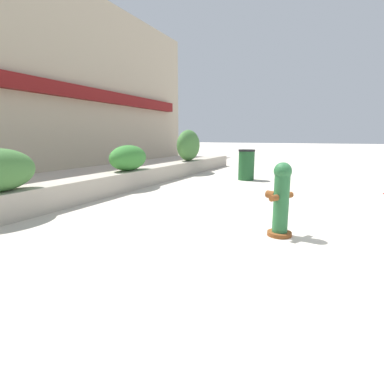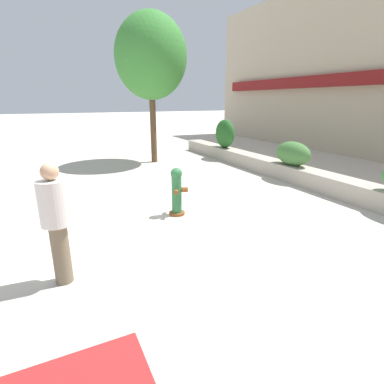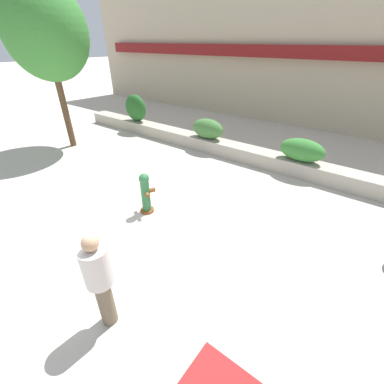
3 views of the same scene
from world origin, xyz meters
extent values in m
cube|color=#ADA393|center=(0.00, 6.00, 0.25)|extent=(18.00, 0.70, 0.50)
ellipsoid|color=#387F33|center=(1.64, 6.00, 0.85)|extent=(1.39, 0.70, 0.70)
ellipsoid|color=#427538|center=(5.45, 6.00, 1.09)|extent=(1.56, 0.64, 1.18)
cylinder|color=brown|center=(-0.75, 1.49, 0.03)|extent=(0.47, 0.47, 0.06)
cylinder|color=#286638|center=(-0.75, 1.49, 0.48)|extent=(0.30, 0.30, 0.85)
sphere|color=#286638|center=(-0.75, 1.49, 0.95)|extent=(0.25, 0.25, 0.25)
cylinder|color=brown|center=(-0.67, 1.65, 0.59)|extent=(0.16, 0.18, 0.11)
cylinder|color=brown|center=(-0.60, 1.42, 0.59)|extent=(0.15, 0.14, 0.09)
cylinder|color=brown|center=(-0.91, 1.57, 0.59)|extent=(0.15, 0.14, 0.09)
cylinder|color=#1E5128|center=(4.62, 3.46, 0.47)|extent=(0.52, 0.52, 0.95)
cylinder|color=black|center=(4.62, 3.46, 0.98)|extent=(0.55, 0.55, 0.06)
camera|label=1|loc=(-5.11, 0.85, 1.44)|focal=28.00mm
camera|label=2|loc=(5.12, -0.96, 2.49)|focal=28.00mm
camera|label=3|loc=(3.50, -2.16, 3.85)|focal=24.00mm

